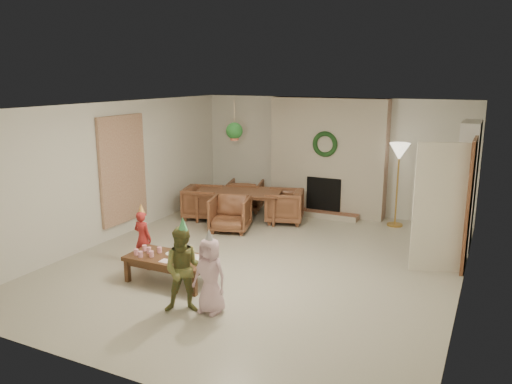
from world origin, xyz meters
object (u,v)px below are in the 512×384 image
Objects in this scene: coffee_table_top at (170,259)px; dining_chair_near at (230,214)px; dining_chair_right at (284,206)px; child_pink at (210,276)px; dining_table at (238,206)px; child_red at (143,238)px; dining_chair_far at (246,196)px; dining_chair_left at (203,202)px; child_plaid at (184,270)px.

dining_chair_near is at bearing 98.48° from coffee_table_top.
child_pink reaches higher than dining_chair_right.
dining_table is at bearing 100.06° from coffee_table_top.
child_pink is at bearing -82.92° from dining_table.
child_red reaches higher than dining_table.
child_red is (0.05, -3.66, 0.10)m from dining_chair_far.
dining_chair_far is at bearing -45.00° from dining_chair_left.
dining_chair_left is at bearing -180.00° from dining_table.
child_red reaches higher than dining_chair_right.
child_red reaches higher than coffee_table_top.
coffee_table_top is at bearing 157.07° from child_pink.
child_plaid reaches higher than child_red.
dining_chair_far is 1.00× the size of dining_chair_right.
dining_chair_near is at bearing 120.44° from child_pink.
dining_table is 1.97× the size of child_red.
dining_chair_right is at bearing -90.00° from dining_chair_left.
child_plaid is 0.33m from child_pink.
child_plaid is at bearing -167.02° from dining_chair_left.
child_pink is (1.65, -3.85, 0.18)m from dining_table.
child_pink reaches higher than coffee_table_top.
dining_chair_left is at bearing -90.00° from dining_chair_right.
coffee_table_top is (1.37, -3.08, 0.02)m from dining_chair_left.
dining_table is at bearing 118.85° from child_pink.
child_red is (-0.16, -2.92, 0.14)m from dining_table.
dining_chair_right reaches higher than dining_table.
child_red is at bearing 116.28° from child_plaid.
dining_chair_far reaches higher than coffee_table_top.
dining_table is 2.34× the size of dining_chair_far.
dining_chair_right is at bearing 105.63° from child_pink.
dining_table is 2.92m from child_red.
coffee_table_top is 1.42× the size of child_red.
coffee_table_top is 1.13× the size of child_plaid.
dining_chair_left is at bearing 128.97° from child_pink.
child_red is (-0.37, -2.18, 0.10)m from dining_chair_near.
dining_chair_near is at bearing 90.00° from dining_chair_far.
dining_table is 0.96m from dining_chair_right.
child_plaid is at bearing 92.26° from dining_chair_far.
child_red is at bearing 153.62° from coffee_table_top.
dining_chair_near is (0.21, -0.74, 0.03)m from dining_table.
child_plaid reaches higher than dining_chair_left.
dining_table is 4.19m from child_pink.
dining_chair_near and dining_chair_left have the same top height.
coffee_table_top is at bearing -96.91° from dining_chair_near.
dining_chair_right is 4.19m from child_pink.
dining_chair_far is 0.84× the size of child_red.
dining_table is 4.21m from child_plaid.
child_plaid reaches higher than child_pink.
child_red is (0.58, -2.70, 0.10)m from dining_chair_left.
child_red is at bearing 158.32° from child_pink.
child_pink is at bearing 95.98° from dining_chair_far.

